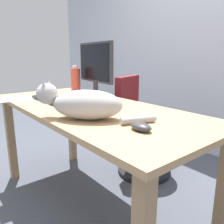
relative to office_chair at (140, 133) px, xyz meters
The scene contains 10 objects.
ground_plane 0.77m from the office_chair, 76.34° to the right, with size 8.00×8.00×0.00m, color #474C56.
back_wall 1.31m from the office_chair, 80.09° to the left, with size 6.00×0.04×2.60m, color silver.
desk 0.72m from the office_chair, 76.34° to the right, with size 1.67×0.71×0.74m.
office_chair is the anchor object (origin of this frame).
monitor 0.73m from the office_chair, 105.27° to the right, with size 0.48×0.20×0.41m.
keyboard 0.86m from the office_chair, 99.27° to the right, with size 0.44×0.15×0.03m.
cat 1.04m from the office_chair, 64.53° to the right, with size 0.48×0.43×0.20m.
computer_mouse 1.11m from the office_chair, 46.21° to the right, with size 0.11×0.06×0.04m, color #333338.
paper_sheet 1.07m from the office_chair, 113.53° to the right, with size 0.21×0.30×0.00m, color white.
water_bottle 0.74m from the office_chair, 124.43° to the right, with size 0.08×0.08×0.24m.
Camera 1 is at (1.22, -0.80, 1.06)m, focal length 37.00 mm.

